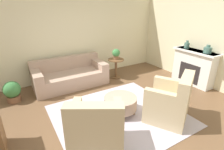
# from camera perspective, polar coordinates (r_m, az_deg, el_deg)

# --- Properties ---
(ground_plane) EXTENTS (16.00, 16.00, 0.00)m
(ground_plane) POSITION_cam_1_polar(r_m,az_deg,el_deg) (3.98, 2.27, -13.09)
(ground_plane) COLOR brown
(wall_back) EXTENTS (9.30, 0.12, 2.80)m
(wall_back) POSITION_cam_1_polar(r_m,az_deg,el_deg) (5.78, -12.68, 12.71)
(wall_back) COLOR beige
(wall_back) RESTS_ON ground_plane
(wall_right) EXTENTS (0.12, 10.14, 2.80)m
(wall_right) POSITION_cam_1_polar(r_m,az_deg,el_deg) (5.70, 30.44, 10.12)
(wall_right) COLOR beige
(wall_right) RESTS_ON ground_plane
(rug) EXTENTS (2.69, 2.47, 0.01)m
(rug) POSITION_cam_1_polar(r_m,az_deg,el_deg) (3.98, 2.27, -13.03)
(rug) COLOR #BCB2C1
(rug) RESTS_ON ground_plane
(couch) EXTENTS (2.11, 0.96, 0.80)m
(couch) POSITION_cam_1_polar(r_m,az_deg,el_deg) (5.40, -13.49, -0.24)
(couch) COLOR tan
(couch) RESTS_ON ground_plane
(armchair_left) EXTENTS (1.13, 1.11, 1.03)m
(armchair_left) POSITION_cam_1_polar(r_m,az_deg,el_deg) (2.97, -5.11, -17.77)
(armchair_left) COLOR #C6B289
(armchair_left) RESTS_ON rug
(armchair_right) EXTENTS (1.13, 1.11, 1.03)m
(armchair_right) POSITION_cam_1_polar(r_m,az_deg,el_deg) (3.87, 18.48, -8.57)
(armchair_right) COLOR #C6B289
(armchair_right) RESTS_ON rug
(ottoman_table) EXTENTS (0.73, 0.73, 0.39)m
(ottoman_table) POSITION_cam_1_polar(r_m,az_deg,el_deg) (3.93, 2.78, -9.03)
(ottoman_table) COLOR tan
(ottoman_table) RESTS_ON rug
(side_table) EXTENTS (0.52, 0.52, 0.64)m
(side_table) POSITION_cam_1_polar(r_m,az_deg,el_deg) (5.73, 1.29, 3.21)
(side_table) COLOR brown
(side_table) RESTS_ON ground_plane
(fireplace) EXTENTS (0.44, 1.32, 1.04)m
(fireplace) POSITION_cam_1_polar(r_m,az_deg,el_deg) (5.84, 25.08, 2.56)
(fireplace) COLOR white
(fireplace) RESTS_ON ground_plane
(vase_mantel_near) EXTENTS (0.15, 0.15, 0.24)m
(vase_mantel_near) POSITION_cam_1_polar(r_m,az_deg,el_deg) (5.87, 23.25, 8.92)
(vase_mantel_near) COLOR #477066
(vase_mantel_near) RESTS_ON fireplace
(vase_mantel_far) EXTENTS (0.22, 0.22, 0.23)m
(vase_mantel_far) POSITION_cam_1_polar(r_m,az_deg,el_deg) (5.51, 28.79, 7.20)
(vase_mantel_far) COLOR #477066
(vase_mantel_far) RESTS_ON fireplace
(potted_plant_on_side_table) EXTENTS (0.25, 0.25, 0.34)m
(potted_plant_on_side_table) POSITION_cam_1_polar(r_m,az_deg,el_deg) (5.61, 1.32, 7.02)
(potted_plant_on_side_table) COLOR brown
(potted_plant_on_side_table) RESTS_ON side_table
(potted_plant_floor) EXTENTS (0.41, 0.41, 0.55)m
(potted_plant_floor) POSITION_cam_1_polar(r_m,az_deg,el_deg) (5.00, -29.78, -4.62)
(potted_plant_floor) COLOR brown
(potted_plant_floor) RESTS_ON ground_plane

